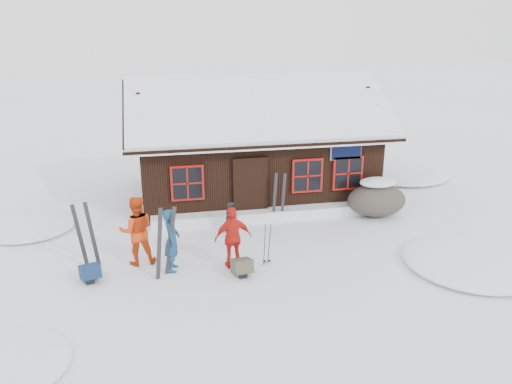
{
  "coord_description": "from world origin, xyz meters",
  "views": [
    {
      "loc": [
        -1.99,
        -12.48,
        6.1
      ],
      "look_at": [
        0.85,
        1.29,
        1.3
      ],
      "focal_mm": 35.0,
      "sensor_mm": 36.0,
      "label": 1
    }
  ],
  "objects_px": {
    "ski_poles": "(267,245)",
    "backpack_olive": "(242,269)",
    "skier_orange_left": "(137,231)",
    "skier_orange_right": "(233,238)",
    "backpack_blue": "(90,274)",
    "skier_teal": "(172,240)",
    "ski_pair_left": "(165,243)",
    "boulder": "(377,199)",
    "skier_crouched": "(231,217)"
  },
  "relations": [
    {
      "from": "backpack_blue",
      "to": "skier_teal",
      "type": "bearing_deg",
      "value": -12.24
    },
    {
      "from": "ski_poles",
      "to": "backpack_blue",
      "type": "distance_m",
      "value": 4.51
    },
    {
      "from": "ski_poles",
      "to": "backpack_olive",
      "type": "relative_size",
      "value": 1.91
    },
    {
      "from": "skier_teal",
      "to": "backpack_blue",
      "type": "height_order",
      "value": "skier_teal"
    },
    {
      "from": "skier_orange_right",
      "to": "backpack_olive",
      "type": "distance_m",
      "value": 0.83
    },
    {
      "from": "skier_orange_right",
      "to": "backpack_blue",
      "type": "height_order",
      "value": "skier_orange_right"
    },
    {
      "from": "ski_pair_left",
      "to": "ski_poles",
      "type": "relative_size",
      "value": 1.58
    },
    {
      "from": "backpack_olive",
      "to": "ski_pair_left",
      "type": "bearing_deg",
      "value": 162.52
    },
    {
      "from": "skier_orange_left",
      "to": "skier_orange_right",
      "type": "height_order",
      "value": "skier_orange_left"
    },
    {
      "from": "skier_orange_left",
      "to": "boulder",
      "type": "height_order",
      "value": "skier_orange_left"
    },
    {
      "from": "ski_poles",
      "to": "backpack_olive",
      "type": "distance_m",
      "value": 0.97
    },
    {
      "from": "ski_pair_left",
      "to": "backpack_olive",
      "type": "xyz_separation_m",
      "value": [
        1.87,
        -0.38,
        -0.72
      ]
    },
    {
      "from": "boulder",
      "to": "backpack_olive",
      "type": "relative_size",
      "value": 3.16
    },
    {
      "from": "skier_teal",
      "to": "backpack_blue",
      "type": "relative_size",
      "value": 2.73
    },
    {
      "from": "ski_pair_left",
      "to": "ski_poles",
      "type": "distance_m",
      "value": 2.65
    },
    {
      "from": "boulder",
      "to": "ski_pair_left",
      "type": "bearing_deg",
      "value": -158.14
    },
    {
      "from": "boulder",
      "to": "ski_pair_left",
      "type": "distance_m",
      "value": 7.5
    },
    {
      "from": "boulder",
      "to": "ski_poles",
      "type": "xyz_separation_m",
      "value": [
        -4.33,
        -2.7,
        -0.03
      ]
    },
    {
      "from": "skier_crouched",
      "to": "ski_pair_left",
      "type": "distance_m",
      "value": 3.15
    },
    {
      "from": "backpack_blue",
      "to": "ski_pair_left",
      "type": "bearing_deg",
      "value": -19.39
    },
    {
      "from": "skier_crouched",
      "to": "boulder",
      "type": "bearing_deg",
      "value": -37.76
    },
    {
      "from": "ski_poles",
      "to": "backpack_olive",
      "type": "xyz_separation_m",
      "value": [
        -0.76,
        -0.47,
        -0.38
      ]
    },
    {
      "from": "skier_orange_right",
      "to": "skier_orange_left",
      "type": "bearing_deg",
      "value": -21.28
    },
    {
      "from": "skier_crouched",
      "to": "ski_pair_left",
      "type": "xyz_separation_m",
      "value": [
        -2.02,
        -2.39,
        0.4
      ]
    },
    {
      "from": "skier_orange_right",
      "to": "ski_poles",
      "type": "xyz_separation_m",
      "value": [
        0.9,
        -0.02,
        -0.28
      ]
    },
    {
      "from": "ski_pair_left",
      "to": "boulder",
      "type": "bearing_deg",
      "value": -1.76
    },
    {
      "from": "ski_poles",
      "to": "backpack_olive",
      "type": "bearing_deg",
      "value": -148.24
    },
    {
      "from": "boulder",
      "to": "skier_orange_right",
      "type": "bearing_deg",
      "value": -152.78
    },
    {
      "from": "skier_orange_right",
      "to": "ski_pair_left",
      "type": "bearing_deg",
      "value": -1.42
    },
    {
      "from": "boulder",
      "to": "backpack_olive",
      "type": "height_order",
      "value": "boulder"
    },
    {
      "from": "skier_orange_right",
      "to": "skier_teal",
      "type": "bearing_deg",
      "value": -10.12
    },
    {
      "from": "skier_teal",
      "to": "backpack_blue",
      "type": "xyz_separation_m",
      "value": [
        -2.05,
        -0.16,
        -0.67
      ]
    },
    {
      "from": "ski_pair_left",
      "to": "skier_teal",
      "type": "bearing_deg",
      "value": 30.31
    },
    {
      "from": "skier_orange_left",
      "to": "backpack_blue",
      "type": "distance_m",
      "value": 1.58
    },
    {
      "from": "skier_teal",
      "to": "ski_pair_left",
      "type": "bearing_deg",
      "value": 150.23
    },
    {
      "from": "backpack_blue",
      "to": "ski_poles",
      "type": "bearing_deg",
      "value": -16.74
    },
    {
      "from": "skier_orange_left",
      "to": "skier_teal",
      "type": "bearing_deg",
      "value": 142.42
    },
    {
      "from": "skier_teal",
      "to": "ski_pair_left",
      "type": "xyz_separation_m",
      "value": [
        -0.18,
        -0.25,
        0.05
      ]
    },
    {
      "from": "skier_teal",
      "to": "boulder",
      "type": "bearing_deg",
      "value": -63.13
    },
    {
      "from": "skier_orange_right",
      "to": "boulder",
      "type": "xyz_separation_m",
      "value": [
        5.22,
        2.69,
        -0.25
      ]
    },
    {
      "from": "ski_poles",
      "to": "backpack_blue",
      "type": "height_order",
      "value": "ski_poles"
    },
    {
      "from": "ski_poles",
      "to": "boulder",
      "type": "bearing_deg",
      "value": 31.98
    },
    {
      "from": "skier_orange_left",
      "to": "skier_orange_right",
      "type": "relative_size",
      "value": 1.13
    },
    {
      "from": "skier_teal",
      "to": "skier_orange_right",
      "type": "xyz_separation_m",
      "value": [
        1.56,
        -0.14,
        -0.01
      ]
    },
    {
      "from": "skier_teal",
      "to": "skier_orange_left",
      "type": "height_order",
      "value": "skier_orange_left"
    },
    {
      "from": "skier_teal",
      "to": "skier_orange_left",
      "type": "relative_size",
      "value": 0.9
    },
    {
      "from": "skier_orange_left",
      "to": "skier_crouched",
      "type": "distance_m",
      "value": 3.17
    },
    {
      "from": "backpack_blue",
      "to": "boulder",
      "type": "bearing_deg",
      "value": 0.26
    },
    {
      "from": "skier_teal",
      "to": "backpack_blue",
      "type": "bearing_deg",
      "value": 100.86
    },
    {
      "from": "ski_poles",
      "to": "skier_orange_left",
      "type": "bearing_deg",
      "value": 167.59
    }
  ]
}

